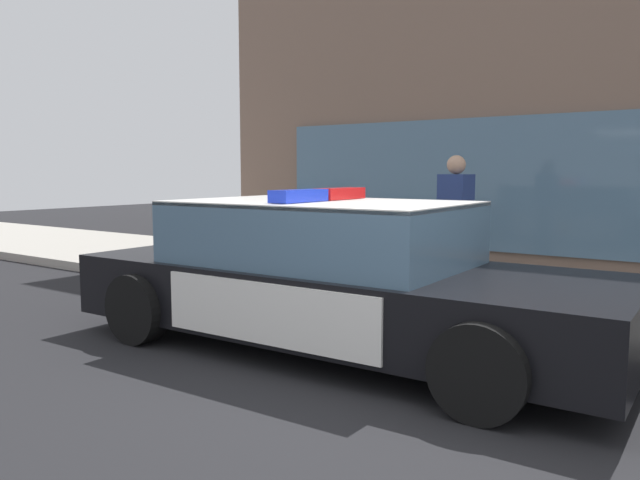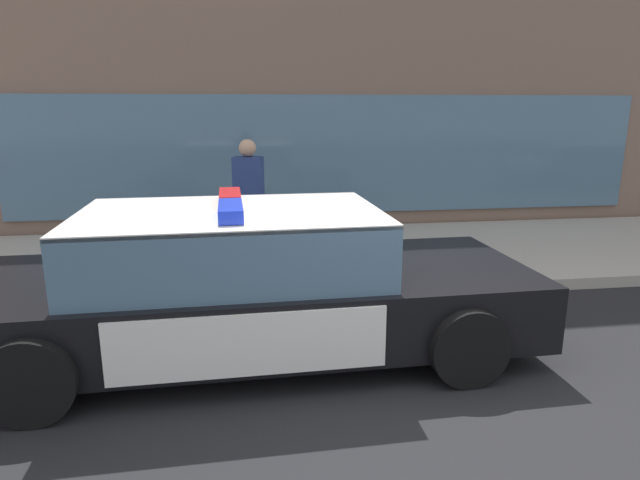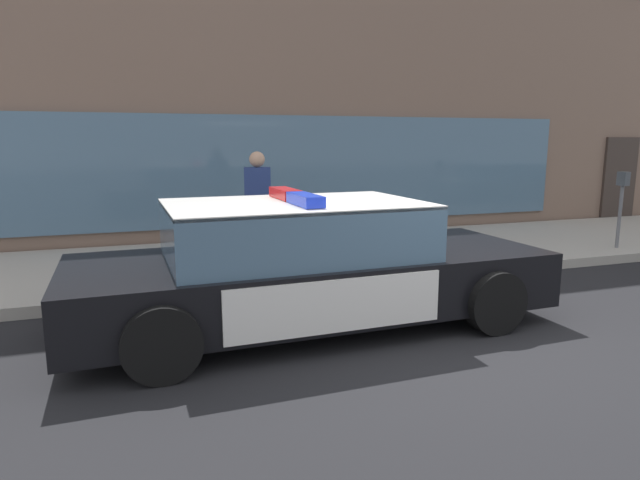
{
  "view_description": "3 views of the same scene",
  "coord_description": "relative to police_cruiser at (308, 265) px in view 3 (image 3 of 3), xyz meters",
  "views": [
    {
      "loc": [
        1.83,
        -3.91,
        1.66
      ],
      "look_at": [
        -1.97,
        1.42,
        0.93
      ],
      "focal_mm": 34.86,
      "sensor_mm": 36.0,
      "label": 1
    },
    {
      "loc": [
        -1.42,
        -3.98,
        2.28
      ],
      "look_at": [
        -0.51,
        2.44,
        0.68
      ],
      "focal_mm": 30.15,
      "sensor_mm": 36.0,
      "label": 2
    },
    {
      "loc": [
        -3.16,
        -4.68,
        2.03
      ],
      "look_at": [
        -1.0,
        1.61,
        0.8
      ],
      "focal_mm": 30.44,
      "sensor_mm": 36.0,
      "label": 3
    }
  ],
  "objects": [
    {
      "name": "storefront_building",
      "position": [
        3.89,
        10.02,
        3.43
      ],
      "size": [
        18.99,
        10.5,
        8.23
      ],
      "color": "#7A6051",
      "rests_on": "ground"
    },
    {
      "name": "ground",
      "position": [
        1.41,
        -0.84,
        -0.68
      ],
      "size": [
        48.0,
        48.0,
        0.0
      ],
      "primitive_type": "plane",
      "color": "black"
    },
    {
      "name": "parking_meter",
      "position": [
        6.3,
        1.71,
        0.4
      ],
      "size": [
        0.12,
        0.18,
        1.34
      ],
      "color": "slate",
      "rests_on": "sidewalk"
    },
    {
      "name": "sidewalk",
      "position": [
        1.41,
        2.98,
        -0.61
      ],
      "size": [
        48.0,
        3.56,
        0.15
      ],
      "primitive_type": "cube",
      "color": "#A39E93",
      "rests_on": "ground"
    },
    {
      "name": "pedestrian_on_sidewalk",
      "position": [
        0.05,
        2.7,
        0.33
      ],
      "size": [
        0.45,
        0.34,
        1.71
      ],
      "rotation": [
        0.0,
        0.0,
        4.49
      ],
      "color": "#23232D",
      "rests_on": "sidewalk"
    },
    {
      "name": "police_cruiser",
      "position": [
        0.0,
        0.0,
        0.0
      ],
      "size": [
        5.2,
        2.24,
        1.49
      ],
      "rotation": [
        0.0,
        0.0,
        0.03
      ],
      "color": "black",
      "rests_on": "ground"
    },
    {
      "name": "fire_hydrant",
      "position": [
        -0.09,
        1.63,
        -0.18
      ],
      "size": [
        0.34,
        0.39,
        0.73
      ],
      "color": "silver",
      "rests_on": "sidewalk"
    }
  ]
}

